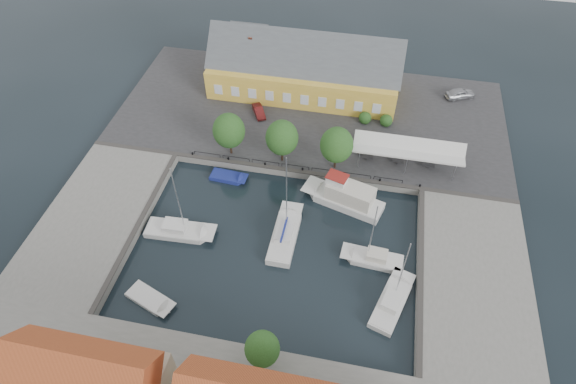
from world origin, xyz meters
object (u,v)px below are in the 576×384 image
object	(u,v)px
car_silver	(460,93)
launch_sw	(150,300)
launch_nw	(228,178)
center_sailboat	(285,236)
east_boat_c	(392,303)
east_boat_b	(373,259)
west_boat_c	(179,231)
tent_canopy	(408,149)
car_red	(259,111)
trawler	(346,198)
warehouse	(300,70)

from	to	relation	value
car_silver	launch_sw	size ratio (longest dim) A/B	0.77
launch_sw	launch_nw	distance (m)	19.30
car_silver	center_sailboat	xyz separation A→B (m)	(-20.75, -30.75, -1.40)
east_boat_c	launch_sw	distance (m)	25.33
east_boat_b	west_boat_c	xyz separation A→B (m)	(-22.79, -0.51, -0.00)
tent_canopy	east_boat_c	world-z (taller)	east_boat_c
launch_nw	east_boat_b	bearing A→B (deg)	-25.47
launch_sw	tent_canopy	bearing A→B (deg)	44.90
west_boat_c	launch_sw	world-z (taller)	west_boat_c
center_sailboat	launch_sw	size ratio (longest dim) A/B	2.14
tent_canopy	launch_sw	size ratio (longest dim) A/B	2.39
car_red	center_sailboat	bearing A→B (deg)	-96.83
west_boat_c	east_boat_c	bearing A→B (deg)	-10.42
car_silver	east_boat_b	world-z (taller)	east_boat_b
tent_canopy	trawler	distance (m)	10.64
warehouse	west_boat_c	xyz separation A→B (m)	(-8.98, -29.97, -4.17)
warehouse	trawler	xyz separation A→B (m)	(9.68, -21.49, -3.41)
warehouse	west_boat_c	bearing A→B (deg)	-106.67
east_boat_b	launch_sw	distance (m)	24.61
tent_canopy	warehouse	bearing A→B (deg)	140.14
center_sailboat	east_boat_c	xyz separation A→B (m)	(12.68, -6.39, -0.10)
car_red	trawler	bearing A→B (deg)	-72.50
launch_nw	car_red	bearing A→B (deg)	85.05
warehouse	center_sailboat	bearing A→B (deg)	-83.08
west_boat_c	launch_sw	distance (m)	9.20
car_silver	launch_nw	size ratio (longest dim) A/B	0.89
car_silver	east_boat_b	distance (m)	33.69
east_boat_c	car_silver	bearing A→B (deg)	77.74
warehouse	east_boat_b	bearing A→B (deg)	-64.89
car_silver	center_sailboat	world-z (taller)	center_sailboat
warehouse	east_boat_b	distance (m)	32.80
east_boat_c	car_red	bearing A→B (deg)	127.60
tent_canopy	center_sailboat	size ratio (longest dim) A/B	1.12
car_silver	launch_sw	bearing A→B (deg)	117.33
car_silver	launch_sw	world-z (taller)	car_silver
car_silver	warehouse	bearing A→B (deg)	71.69
east_boat_b	launch_sw	world-z (taller)	east_boat_b
east_boat_b	east_boat_c	world-z (taller)	east_boat_c
center_sailboat	car_silver	bearing A→B (deg)	55.98
east_boat_b	warehouse	bearing A→B (deg)	115.11
launch_nw	center_sailboat	bearing A→B (deg)	-41.12
east_boat_b	car_red	bearing A→B (deg)	130.20
car_silver	west_boat_c	bearing A→B (deg)	110.11
car_silver	car_red	distance (m)	30.63
center_sailboat	west_boat_c	world-z (taller)	center_sailboat
car_silver	trawler	bearing A→B (deg)	124.58
tent_canopy	trawler	bearing A→B (deg)	-132.17
tent_canopy	car_red	distance (m)	22.38
tent_canopy	west_boat_c	bearing A→B (deg)	-147.78
car_red	trawler	world-z (taller)	trawler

